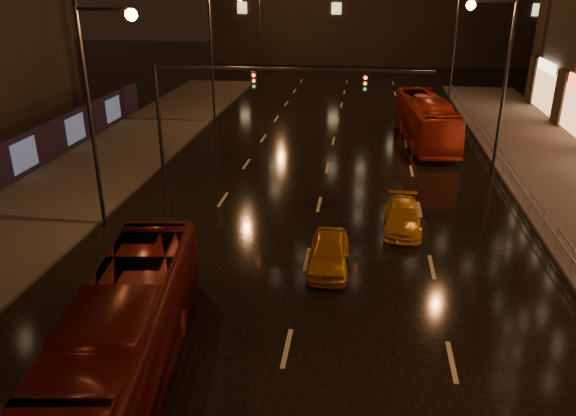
{
  "coord_description": "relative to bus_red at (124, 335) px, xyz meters",
  "views": [
    {
      "loc": [
        1.98,
        -10.31,
        10.7
      ],
      "look_at": [
        -0.69,
        9.32,
        2.5
      ],
      "focal_mm": 35.0,
      "sensor_mm": 36.0,
      "label": 1
    }
  ],
  "objects": [
    {
      "name": "sidewalk_left",
      "position": [
        -9.22,
        13.0,
        -1.4
      ],
      "size": [
        7.0,
        70.0,
        0.15
      ],
      "primitive_type": "cube",
      "color": "#38332D",
      "rests_on": "ground"
    },
    {
      "name": "ground",
      "position": [
        4.28,
        18.0,
        -1.48
      ],
      "size": [
        140.0,
        140.0,
        0.0
      ],
      "primitive_type": "plane",
      "color": "black",
      "rests_on": "ground"
    },
    {
      "name": "taxi_far",
      "position": [
        8.28,
        11.57,
        -0.9
      ],
      "size": [
        1.77,
        4.07,
        1.16
      ],
      "primitive_type": "imported",
      "rotation": [
        0.0,
        0.0,
        -0.04
      ],
      "color": "orange",
      "rests_on": "ground"
    },
    {
      "name": "bus_curb",
      "position": [
        10.54,
        26.56,
        0.07
      ],
      "size": [
        3.65,
        11.31,
        3.09
      ],
      "primitive_type": "imported",
      "rotation": [
        0.0,
        0.0,
        0.1
      ],
      "color": "#A82610",
      "rests_on": "ground"
    },
    {
      "name": "traffic_signal",
      "position": [
        -0.78,
        18.0,
        3.26
      ],
      "size": [
        15.31,
        0.32,
        6.2
      ],
      "color": "black",
      "rests_on": "ground"
    },
    {
      "name": "railing_right",
      "position": [
        14.48,
        16.0,
        -0.58
      ],
      "size": [
        0.05,
        56.0,
        1.0
      ],
      "color": "#99999E",
      "rests_on": "sidewalk_right"
    },
    {
      "name": "bus_red",
      "position": [
        0.0,
        0.0,
        0.0
      ],
      "size": [
        3.91,
        10.86,
        2.96
      ],
      "primitive_type": "imported",
      "rotation": [
        0.0,
        0.0,
        0.14
      ],
      "color": "#4E0F0B",
      "rests_on": "ground"
    },
    {
      "name": "taxi_near",
      "position": [
        5.2,
        7.36,
        -0.82
      ],
      "size": [
        1.61,
        3.87,
        1.31
      ],
      "primitive_type": "imported",
      "rotation": [
        0.0,
        0.0,
        0.02
      ],
      "color": "#BB7311",
      "rests_on": "ground"
    }
  ]
}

